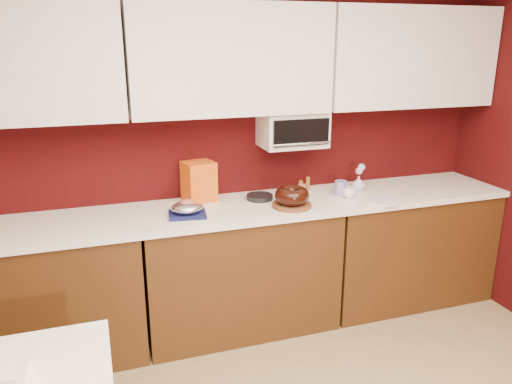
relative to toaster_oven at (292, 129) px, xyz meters
The scene contains 27 objects.
wall_back 0.49m from the toaster_oven, 162.14° to the left, with size 4.00×0.02×2.50m, color #380707.
base_cabinet_left 2.02m from the toaster_oven, behind, with size 1.31×0.58×0.86m, color #43260D.
base_cabinet_center 1.06m from the toaster_oven, 159.86° to the right, with size 1.31×0.58×0.86m, color #43260D.
base_cabinet_right 1.30m from the toaster_oven, 10.58° to the right, with size 1.31×0.58×0.86m, color #43260D.
countertop 0.69m from the toaster_oven, 159.86° to the right, with size 4.00×0.62×0.04m, color white.
upper_cabinet_left 1.85m from the toaster_oven, behind, with size 1.31×0.33×0.70m, color white.
upper_cabinet_center 0.65m from the toaster_oven, behind, with size 1.31×0.33×0.70m, color white.
upper_cabinet_right 1.00m from the toaster_oven, ahead, with size 1.31×0.33×0.70m, color white.
toaster_oven is the anchor object (origin of this frame).
toaster_oven_door 0.16m from the toaster_oven, 90.00° to the right, with size 0.40×0.02×0.18m, color black.
toaster_oven_handle 0.19m from the toaster_oven, 90.00° to the right, with size 0.02×0.02×0.42m, color silver.
cake_base 0.56m from the toaster_oven, 111.29° to the right, with size 0.26×0.26×0.02m, color brown.
bundt_cake 0.50m from the toaster_oven, 111.29° to the right, with size 0.23×0.23×0.09m, color black.
navy_towel 0.97m from the toaster_oven, 163.31° to the right, with size 0.23×0.20×0.02m, color #131748.
foil_ham_nest 0.94m from the toaster_oven, 163.31° to the right, with size 0.20×0.17×0.07m, color white.
roasted_ham 0.93m from the toaster_oven, 163.31° to the right, with size 0.09×0.08×0.06m, color #AD5C4F.
pandoro_box 0.75m from the toaster_oven, behind, with size 0.20×0.18×0.27m, color red.
dark_pan 0.53m from the toaster_oven, 166.46° to the right, with size 0.19×0.19×0.03m, color black.
coffee_mug 0.60m from the toaster_oven, 32.57° to the right, with size 0.08×0.08×0.09m, color white.
blue_jar 0.55m from the toaster_oven, 25.34° to the right, with size 0.09×0.09×0.11m, color navy.
flower_vase 0.66m from the toaster_oven, ahead, with size 0.08×0.08×0.12m, color #B3BBCB.
flower_pink 0.61m from the toaster_oven, ahead, with size 0.05×0.05×0.05m, color pink.
flower_blue 0.62m from the toaster_oven, ahead, with size 0.05×0.05×0.05m, color #8CBFE0.
china_plate 0.81m from the toaster_oven, 35.52° to the right, with size 0.23×0.23×0.01m, color white.
amber_bottle 0.44m from the toaster_oven, ahead, with size 0.03×0.03×0.09m, color brown.
paper_cup 0.44m from the toaster_oven, 47.50° to the right, with size 0.05×0.05×0.08m, color brown.
amber_bottle_tall 0.45m from the toaster_oven, 15.08° to the left, with size 0.03×0.03×0.10m, color brown.
Camera 1 is at (-0.89, -1.12, 1.96)m, focal length 35.00 mm.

